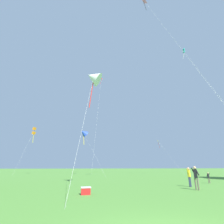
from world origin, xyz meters
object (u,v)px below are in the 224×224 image
object	(u,v)px
kite_orange_box	(34,131)
kite_red_high	(101,85)
kite_yellow_diamond	(159,143)
person_in_red_shirt	(196,176)
kite_teal_box	(185,53)
person_far_back	(189,175)
kite_pink_low	(147,5)
kite_white_distant	(93,78)
person_child_small	(208,177)
kite_blue_delta	(84,133)
picnic_cooler	(86,191)

from	to	relation	value
kite_orange_box	kite_red_high	distance (m)	21.94
kite_yellow_diamond	person_in_red_shirt	distance (m)	29.31
kite_yellow_diamond	kite_orange_box	world-z (taller)	kite_orange_box
kite_teal_box	person_far_back	xyz separation A→B (m)	(-10.99, -11.21, -22.70)
kite_teal_box	kite_red_high	size ratio (longest dim) A/B	0.90
kite_orange_box	kite_teal_box	size ratio (longest dim) A/B	0.44
kite_pink_low	kite_white_distant	bearing A→B (deg)	-161.53
kite_white_distant	kite_teal_box	distance (m)	25.60
kite_pink_low	person_in_red_shirt	size ratio (longest dim) A/B	16.72
kite_white_distant	person_child_small	bearing A→B (deg)	4.37
kite_white_distant	kite_red_high	size ratio (longest dim) A/B	0.40
kite_blue_delta	person_in_red_shirt	xyz separation A→B (m)	(6.84, -29.21, -8.49)
person_far_back	person_in_red_shirt	bearing A→B (deg)	-113.97
kite_red_high	person_far_back	size ratio (longest dim) A/B	17.76
kite_yellow_diamond	kite_red_high	distance (m)	23.16
kite_blue_delta	person_far_back	bearing A→B (deg)	-74.17
kite_yellow_diamond	picnic_cooler	world-z (taller)	kite_yellow_diamond
kite_pink_low	kite_orange_box	bearing A→B (deg)	126.05
kite_red_high	kite_white_distant	bearing A→B (deg)	-99.74
kite_orange_box	kite_white_distant	bearing A→B (deg)	-68.77
kite_blue_delta	picnic_cooler	bearing A→B (deg)	-92.33
kite_yellow_diamond	kite_red_high	xyz separation A→B (m)	(-13.81, 6.39, 17.46)
kite_teal_box	kite_pink_low	bearing A→B (deg)	-147.92
kite_white_distant	kite_red_high	xyz separation A→B (m)	(5.04, 29.34, 14.53)
kite_pink_low	picnic_cooler	distance (m)	26.99
picnic_cooler	kite_pink_low	bearing A→B (deg)	36.86
kite_teal_box	person_in_red_shirt	size ratio (longest dim) A/B	15.08
kite_pink_low	person_child_small	size ratio (longest dim) A/B	25.85
kite_pink_low	kite_red_high	distance (m)	26.85
kite_teal_box	kite_blue_delta	distance (m)	28.41
kite_red_high	person_in_red_shirt	size ratio (longest dim) A/B	16.84
kite_white_distant	kite_teal_box	bearing A→B (deg)	26.88
kite_yellow_diamond	kite_teal_box	world-z (taller)	kite_teal_box
kite_pink_low	kite_teal_box	size ratio (longest dim) A/B	1.11
kite_orange_box	kite_teal_box	world-z (taller)	kite_teal_box
kite_yellow_diamond	picnic_cooler	distance (m)	33.68
kite_red_high	person_child_small	world-z (taller)	kite_red_high
kite_teal_box	person_far_back	world-z (taller)	kite_teal_box
picnic_cooler	kite_yellow_diamond	bearing A→B (deg)	53.97
kite_orange_box	picnic_cooler	distance (m)	35.84
kite_yellow_diamond	kite_orange_box	bearing A→B (deg)	168.53
kite_white_distant	picnic_cooler	distance (m)	10.56
kite_pink_low	person_far_back	xyz separation A→B (m)	(0.46, -4.04, -24.11)
kite_yellow_diamond	kite_white_distant	bearing A→B (deg)	-129.40
kite_red_high	person_far_back	distance (m)	38.94
kite_orange_box	kite_yellow_diamond	bearing A→B (deg)	-11.47
kite_yellow_diamond	kite_blue_delta	xyz separation A→B (m)	(-18.18, 2.90, 2.30)
kite_teal_box	person_in_red_shirt	bearing A→B (deg)	-131.98
kite_pink_low	kite_orange_box	xyz separation A→B (m)	(-19.23, 26.42, -15.06)
kite_yellow_diamond	person_in_red_shirt	world-z (taller)	kite_yellow_diamond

